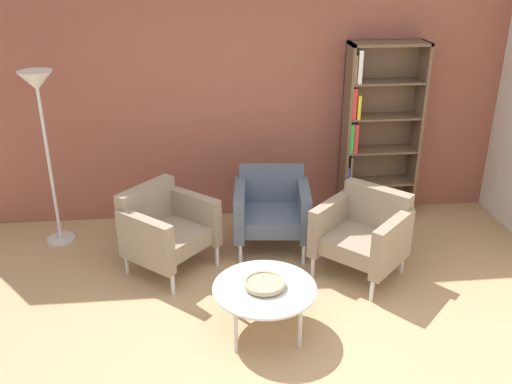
% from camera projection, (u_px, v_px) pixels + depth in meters
% --- Properties ---
extents(ground_plane, '(8.32, 8.32, 0.00)m').
position_uv_depth(ground_plane, '(266.00, 354.00, 4.21)').
color(ground_plane, tan).
extents(brick_back_panel, '(6.40, 0.12, 2.90)m').
position_uv_depth(brick_back_panel, '(240.00, 85.00, 5.85)').
color(brick_back_panel, brown).
rests_on(brick_back_panel, ground_plane).
extents(bookshelf_tall, '(0.80, 0.30, 1.90)m').
position_uv_depth(bookshelf_tall, '(375.00, 132.00, 5.99)').
color(bookshelf_tall, brown).
rests_on(bookshelf_tall, ground_plane).
extents(coffee_table_low, '(0.80, 0.80, 0.40)m').
position_uv_depth(coffee_table_low, '(265.00, 290.00, 4.32)').
color(coffee_table_low, silver).
rests_on(coffee_table_low, ground_plane).
extents(decorative_bowl, '(0.32, 0.32, 0.05)m').
position_uv_depth(decorative_bowl, '(265.00, 283.00, 4.29)').
color(decorative_bowl, tan).
rests_on(decorative_bowl, coffee_table_low).
extents(armchair_near_window, '(0.95, 0.95, 0.78)m').
position_uv_depth(armchair_near_window, '(165.00, 228.00, 5.16)').
color(armchair_near_window, gray).
rests_on(armchair_near_window, ground_plane).
extents(armchair_spare_guest, '(0.78, 0.73, 0.78)m').
position_uv_depth(armchair_spare_guest, '(272.00, 208.00, 5.54)').
color(armchair_spare_guest, '#4C566B').
rests_on(armchair_spare_guest, ground_plane).
extents(armchair_corner_red, '(0.95, 0.95, 0.78)m').
position_uv_depth(armchair_corner_red, '(364.00, 232.00, 5.08)').
color(armchair_corner_red, gray).
rests_on(armchair_corner_red, ground_plane).
extents(floor_lamp_torchiere, '(0.32, 0.32, 1.74)m').
position_uv_depth(floor_lamp_torchiere, '(39.00, 102.00, 5.22)').
color(floor_lamp_torchiere, silver).
rests_on(floor_lamp_torchiere, ground_plane).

